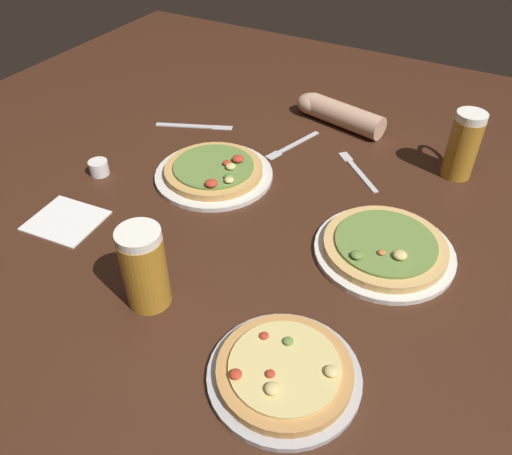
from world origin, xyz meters
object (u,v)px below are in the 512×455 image
object	(u,v)px
diner_arm	(335,112)
pizza_plate_far	(214,172)
fork_left	(357,170)
fork_spare	(292,145)
pizza_plate_side	(385,248)
pizza_plate_near	(284,372)
beer_mug_amber	(145,266)
ramekin_sauce	(99,168)
knife_spare	(195,126)
napkin_folded	(66,220)
beer_mug_dark	(463,144)

from	to	relation	value
diner_arm	pizza_plate_far	bearing A→B (deg)	-110.88
fork_left	fork_spare	distance (m)	0.21
pizza_plate_side	fork_spare	size ratio (longest dim) A/B	1.49
pizza_plate_near	beer_mug_amber	distance (m)	0.32
ramekin_sauce	diner_arm	distance (m)	0.71
pizza_plate_far	beer_mug_amber	world-z (taller)	beer_mug_amber
pizza_plate_side	fork_left	world-z (taller)	pizza_plate_side
ramekin_sauce	pizza_plate_near	bearing A→B (deg)	-24.54
knife_spare	diner_arm	bearing A→B (deg)	32.29
napkin_folded	diner_arm	xyz separation A→B (m)	(0.37, 0.75, 0.03)
ramekin_sauce	beer_mug_amber	bearing A→B (deg)	-36.15
diner_arm	fork_spare	bearing A→B (deg)	-105.58
fork_spare	ramekin_sauce	bearing A→B (deg)	-135.65
pizza_plate_side	beer_mug_dark	bearing A→B (deg)	80.56
beer_mug_amber	pizza_plate_far	bearing A→B (deg)	105.78
pizza_plate_near	beer_mug_dark	world-z (taller)	beer_mug_dark
pizza_plate_near	ramekin_sauce	world-z (taller)	pizza_plate_near
pizza_plate_far	ramekin_sauce	xyz separation A→B (m)	(-0.27, -0.14, 0.00)
pizza_plate_near	beer_mug_dark	xyz separation A→B (m)	(0.12, 0.78, 0.07)
fork_left	beer_mug_dark	bearing A→B (deg)	26.13
knife_spare	pizza_plate_far	bearing A→B (deg)	-45.13
beer_mug_dark	ramekin_sauce	distance (m)	0.94
beer_mug_amber	fork_left	world-z (taller)	beer_mug_amber
pizza_plate_far	pizza_plate_side	xyz separation A→B (m)	(0.48, -0.07, 0.00)
pizza_plate_near	fork_left	xyz separation A→B (m)	(-0.11, 0.67, -0.01)
beer_mug_dark	pizza_plate_side	bearing A→B (deg)	-99.44
pizza_plate_side	fork_left	xyz separation A→B (m)	(-0.16, 0.28, -0.01)
beer_mug_amber	diner_arm	distance (m)	0.85
beer_mug_dark	ramekin_sauce	size ratio (longest dim) A/B	3.55
fork_spare	pizza_plate_side	bearing A→B (deg)	-39.92
pizza_plate_near	napkin_folded	xyz separation A→B (m)	(-0.64, 0.13, -0.01)
ramekin_sauce	knife_spare	size ratio (longest dim) A/B	0.22
beer_mug_amber	napkin_folded	distance (m)	0.35
beer_mug_amber	knife_spare	xyz separation A→B (m)	(-0.32, 0.62, -0.08)
pizza_plate_near	pizza_plate_far	distance (m)	0.63
pizza_plate_far	fork_spare	world-z (taller)	pizza_plate_far
beer_mug_amber	fork_left	size ratio (longest dim) A/B	1.11
pizza_plate_near	knife_spare	bearing A→B (deg)	133.89
ramekin_sauce	napkin_folded	world-z (taller)	ramekin_sauce
pizza_plate_side	diner_arm	distance (m)	0.59
fork_left	pizza_plate_far	bearing A→B (deg)	-146.67
knife_spare	pizza_plate_near	bearing A→B (deg)	-46.11
beer_mug_dark	diner_arm	bearing A→B (deg)	164.83
ramekin_sauce	napkin_folded	xyz separation A→B (m)	(0.07, -0.19, -0.02)
beer_mug_dark	knife_spare	xyz separation A→B (m)	(-0.75, -0.12, -0.09)
pizza_plate_near	beer_mug_amber	size ratio (longest dim) A/B	1.50
pizza_plate_side	knife_spare	xyz separation A→B (m)	(-0.68, 0.27, -0.01)
pizza_plate_side	napkin_folded	bearing A→B (deg)	-159.75
pizza_plate_near	diner_arm	distance (m)	0.93
fork_left	beer_mug_amber	bearing A→B (deg)	-107.59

